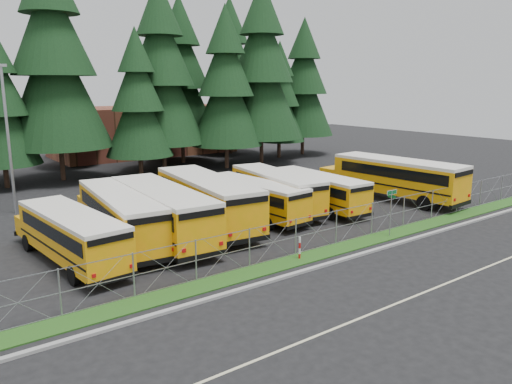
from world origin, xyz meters
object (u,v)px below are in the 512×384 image
bus_4 (251,199)px  bus_5 (274,191)px  bus_1 (122,218)px  bus_6 (315,192)px  bus_2 (160,213)px  striped_bollard (300,248)px  bus_east (393,179)px  light_standard (8,134)px  bus_3 (205,202)px  street_sign (391,203)px  bus_0 (70,237)px

bus_4 → bus_5: 2.66m
bus_1 → bus_6: bus_1 is taller
bus_2 → striped_bollard: bus_2 is taller
bus_5 → bus_east: bearing=-8.7°
striped_bollard → light_standard: light_standard is taller
bus_6 → striped_bollard: (-7.83, -7.25, -0.70)m
bus_6 → bus_3: bearing=175.8°
bus_east → street_sign: (-8.01, -6.18, 0.44)m
bus_3 → bus_4: bearing=3.6°
bus_6 → striped_bollard: 10.70m
bus_2 → bus_3: bearing=16.8°
striped_bollard → bus_5: bearing=58.9°
bus_1 → bus_2: 2.14m
bus_0 → bus_1: size_ratio=0.88×
bus_2 → bus_6: bus_2 is taller
light_standard → bus_4: bearing=-41.2°
bus_east → street_sign: size_ratio=4.34×
street_sign → light_standard: bearing=131.0°
street_sign → light_standard: light_standard is taller
bus_5 → light_standard: size_ratio=1.05×
bus_6 → light_standard: (-17.53, 11.64, 4.21)m
bus_4 → bus_1: bearing=175.5°
bus_3 → bus_east: bearing=-1.3°
striped_bollard → bus_3: bearing=95.2°
bus_0 → bus_2: bearing=3.9°
bus_4 → bus_east: bearing=-14.2°
bus_3 → light_standard: bearing=136.7°
bus_1 → bus_3: size_ratio=0.95×
bus_6 → bus_east: size_ratio=0.81×
bus_5 → street_sign: size_ratio=3.79×
bus_1 → bus_5: 11.60m
bus_4 → bus_6: (5.09, -0.74, 0.00)m
bus_2 → striped_bollard: size_ratio=9.88×
bus_east → light_standard: size_ratio=1.20×
bus_5 → striped_bollard: bus_5 is taller
bus_3 → bus_6: bus_3 is taller
bus_1 → light_standard: 12.13m
bus_2 → bus_east: 19.18m
bus_5 → street_sign: street_sign is taller
bus_0 → bus_5: bus_5 is taller
bus_2 → bus_4: bus_2 is taller
bus_3 → bus_east: 15.81m
bus_east → striped_bollard: size_ratio=10.15×
bus_4 → light_standard: light_standard is taller
bus_3 → street_sign: size_ratio=4.34×
bus_3 → bus_6: 8.64m
street_sign → light_standard: 25.55m
bus_1 → bus_5: (11.57, 0.81, -0.12)m
bus_1 → bus_3: bus_3 is taller
bus_1 → striped_bollard: size_ratio=9.64×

